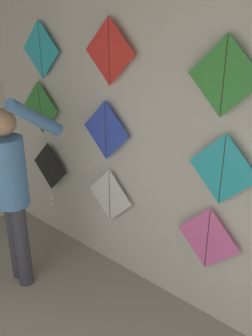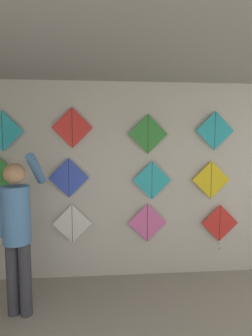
{
  "view_description": "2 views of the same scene",
  "coord_description": "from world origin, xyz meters",
  "px_view_note": "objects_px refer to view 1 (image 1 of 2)",
  "views": [
    {
      "loc": [
        1.65,
        1.22,
        2.51
      ],
      "look_at": [
        -0.15,
        3.29,
        1.31
      ],
      "focal_mm": 40.0,
      "sensor_mm": 36.0,
      "label": 1
    },
    {
      "loc": [
        -0.1,
        -0.11,
        1.97
      ],
      "look_at": [
        0.17,
        3.29,
        1.63
      ],
      "focal_mm": 28.0,
      "sensor_mm": 36.0,
      "label": 2
    }
  ],
  "objects_px": {
    "kite_0": "(50,170)",
    "kite_5": "(106,131)",
    "kite_8": "(41,50)",
    "kite_6": "(223,170)",
    "kite_1": "(110,196)",
    "kite_2": "(208,239)",
    "shopkeeper": "(12,184)",
    "kite_4": "(40,108)",
    "kite_9": "(109,52)",
    "kite_10": "(224,77)"
  },
  "relations": [
    {
      "from": "kite_5",
      "to": "kite_8",
      "type": "xyz_separation_m",
      "value": [
        -0.86,
        0.0,
        0.64
      ]
    },
    {
      "from": "kite_8",
      "to": "kite_6",
      "type": "bearing_deg",
      "value": 0.0
    },
    {
      "from": "kite_4",
      "to": "kite_6",
      "type": "relative_size",
      "value": 1.0
    },
    {
      "from": "shopkeeper",
      "to": "kite_1",
      "type": "height_order",
      "value": "shopkeeper"
    },
    {
      "from": "kite_10",
      "to": "kite_0",
      "type": "bearing_deg",
      "value": -179.97
    },
    {
      "from": "kite_4",
      "to": "kite_5",
      "type": "height_order",
      "value": "kite_4"
    },
    {
      "from": "shopkeeper",
      "to": "kite_8",
      "type": "height_order",
      "value": "kite_8"
    },
    {
      "from": "shopkeeper",
      "to": "kite_9",
      "type": "bearing_deg",
      "value": 62.22
    },
    {
      "from": "kite_5",
      "to": "kite_8",
      "type": "height_order",
      "value": "kite_8"
    },
    {
      "from": "kite_0",
      "to": "kite_10",
      "type": "xyz_separation_m",
      "value": [
        1.99,
        0.0,
        1.25
      ]
    },
    {
      "from": "kite_1",
      "to": "kite_8",
      "type": "xyz_separation_m",
      "value": [
        -0.9,
        0.0,
        1.29
      ]
    },
    {
      "from": "shopkeeper",
      "to": "kite_10",
      "type": "height_order",
      "value": "kite_10"
    },
    {
      "from": "shopkeeper",
      "to": "kite_5",
      "type": "height_order",
      "value": "shopkeeper"
    },
    {
      "from": "kite_10",
      "to": "kite_6",
      "type": "bearing_deg",
      "value": 0.0
    },
    {
      "from": "kite_6",
      "to": "kite_8",
      "type": "height_order",
      "value": "kite_8"
    },
    {
      "from": "kite_2",
      "to": "kite_8",
      "type": "bearing_deg",
      "value": 180.0
    },
    {
      "from": "kite_6",
      "to": "kite_4",
      "type": "bearing_deg",
      "value": 180.0
    },
    {
      "from": "kite_2",
      "to": "kite_5",
      "type": "relative_size",
      "value": 1.0
    },
    {
      "from": "kite_10",
      "to": "kite_8",
      "type": "bearing_deg",
      "value": 180.0
    },
    {
      "from": "kite_4",
      "to": "kite_5",
      "type": "bearing_deg",
      "value": 0.0
    },
    {
      "from": "kite_4",
      "to": "kite_5",
      "type": "xyz_separation_m",
      "value": [
        0.95,
        0.0,
        -0.05
      ]
    },
    {
      "from": "kite_2",
      "to": "kite_6",
      "type": "distance_m",
      "value": 0.62
    },
    {
      "from": "kite_1",
      "to": "kite_9",
      "type": "xyz_separation_m",
      "value": [
        0.03,
        0.0,
        1.34
      ]
    },
    {
      "from": "kite_8",
      "to": "kite_9",
      "type": "height_order",
      "value": "kite_9"
    },
    {
      "from": "kite_10",
      "to": "kite_4",
      "type": "bearing_deg",
      "value": 180.0
    },
    {
      "from": "kite_4",
      "to": "kite_9",
      "type": "relative_size",
      "value": 1.0
    },
    {
      "from": "shopkeeper",
      "to": "kite_2",
      "type": "distance_m",
      "value": 1.76
    },
    {
      "from": "kite_0",
      "to": "kite_10",
      "type": "bearing_deg",
      "value": 0.03
    },
    {
      "from": "kite_4",
      "to": "kite_6",
      "type": "height_order",
      "value": "kite_4"
    },
    {
      "from": "kite_2",
      "to": "kite_6",
      "type": "bearing_deg",
      "value": 0.0
    },
    {
      "from": "kite_9",
      "to": "kite_10",
      "type": "xyz_separation_m",
      "value": [
        1.04,
        0.0,
        -0.08
      ]
    },
    {
      "from": "kite_6",
      "to": "kite_9",
      "type": "xyz_separation_m",
      "value": [
        -1.11,
        0.0,
        0.74
      ]
    },
    {
      "from": "kite_0",
      "to": "kite_2",
      "type": "relative_size",
      "value": 1.38
    },
    {
      "from": "kite_6",
      "to": "kite_5",
      "type": "bearing_deg",
      "value": 180.0
    },
    {
      "from": "shopkeeper",
      "to": "kite_5",
      "type": "relative_size",
      "value": 3.35
    },
    {
      "from": "kite_2",
      "to": "kite_5",
      "type": "height_order",
      "value": "kite_5"
    },
    {
      "from": "kite_8",
      "to": "shopkeeper",
      "type": "bearing_deg",
      "value": -61.95
    },
    {
      "from": "kite_0",
      "to": "kite_5",
      "type": "relative_size",
      "value": 1.38
    },
    {
      "from": "kite_0",
      "to": "kite_6",
      "type": "distance_m",
      "value": 2.14
    },
    {
      "from": "kite_9",
      "to": "kite_6",
      "type": "bearing_deg",
      "value": 0.0
    },
    {
      "from": "kite_5",
      "to": "kite_8",
      "type": "bearing_deg",
      "value": 180.0
    },
    {
      "from": "kite_0",
      "to": "kite_6",
      "type": "relative_size",
      "value": 1.38
    },
    {
      "from": "kite_2",
      "to": "kite_5",
      "type": "xyz_separation_m",
      "value": [
        -1.11,
        0.0,
        0.67
      ]
    },
    {
      "from": "kite_0",
      "to": "kite_5",
      "type": "distance_m",
      "value": 1.09
    },
    {
      "from": "kite_1",
      "to": "kite_5",
      "type": "xyz_separation_m",
      "value": [
        -0.03,
        0.0,
        0.65
      ]
    },
    {
      "from": "kite_1",
      "to": "kite_8",
      "type": "height_order",
      "value": "kite_8"
    },
    {
      "from": "kite_4",
      "to": "kite_1",
      "type": "bearing_deg",
      "value": 0.0
    },
    {
      "from": "shopkeeper",
      "to": "kite_0",
      "type": "height_order",
      "value": "shopkeeper"
    },
    {
      "from": "kite_5",
      "to": "kite_0",
      "type": "bearing_deg",
      "value": -179.94
    },
    {
      "from": "kite_1",
      "to": "kite_5",
      "type": "height_order",
      "value": "kite_5"
    }
  ]
}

